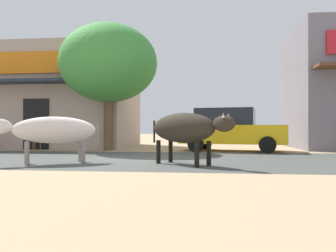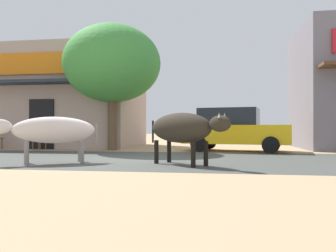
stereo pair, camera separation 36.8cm
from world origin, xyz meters
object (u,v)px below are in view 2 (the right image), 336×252
object	(u,v)px
cow_far_dark	(182,128)
roadside_tree	(112,64)
parked_hatchback_car	(235,129)
cow_near_brown	(51,130)
cafe_chair_near_tree	(40,137)

from	to	relation	value
cow_far_dark	roadside_tree	bearing A→B (deg)	123.83
parked_hatchback_car	cow_near_brown	bearing A→B (deg)	-131.96
parked_hatchback_car	roadside_tree	bearing A→B (deg)	-177.94
roadside_tree	cow_far_dark	world-z (taller)	roadside_tree
cow_far_dark	parked_hatchback_car	bearing A→B (deg)	74.55
parked_hatchback_car	cow_far_dark	distance (m)	5.40
parked_hatchback_car	cow_far_dark	bearing A→B (deg)	-105.45
parked_hatchback_car	cow_far_dark	xyz separation A→B (m)	(-1.44, -5.20, 0.04)
roadside_tree	cow_far_dark	distance (m)	6.58
parked_hatchback_car	cafe_chair_near_tree	xyz separation A→B (m)	(-7.85, -0.22, -0.33)
parked_hatchback_car	cow_far_dark	size ratio (longest dim) A/B	1.90
cow_near_brown	roadside_tree	bearing A→B (deg)	90.57
roadside_tree	cafe_chair_near_tree	size ratio (longest dim) A/B	5.45
roadside_tree	cow_far_dark	size ratio (longest dim) A/B	2.27
roadside_tree	cow_far_dark	bearing A→B (deg)	-56.17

